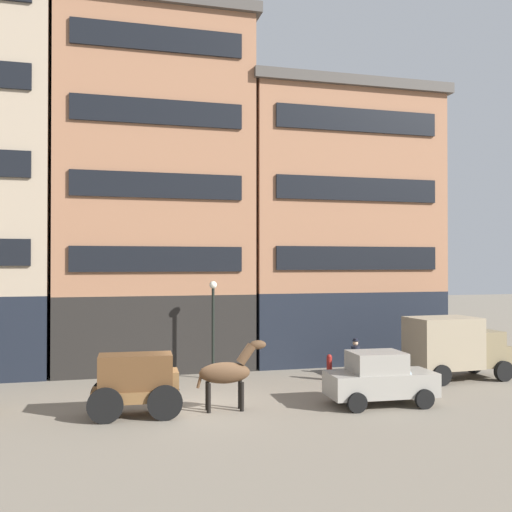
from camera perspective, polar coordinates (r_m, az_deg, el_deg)
name	(u,v)px	position (r m, az deg, el deg)	size (l,w,h in m)	color
ground_plane	(203,408)	(20.45, -5.17, -14.50)	(120.00, 120.00, 0.00)	slate
building_center_left	(153,190)	(28.92, -10.03, 6.34)	(9.32, 6.47, 16.76)	black
building_center_right	(334,224)	(30.99, 7.58, 3.12)	(10.17, 6.47, 13.81)	black
cargo_wagon	(137,380)	(19.42, -11.50, -11.76)	(2.98, 1.65, 1.98)	brown
draft_horse	(228,372)	(19.78, -2.77, -11.21)	(2.35, 0.69, 2.30)	#513823
delivery_truck_near	(455,345)	(26.24, 18.79, -8.24)	(4.42, 2.29, 2.62)	#7A6B4C
sedan_light	(380,378)	(21.02, 11.93, -11.56)	(3.76, 1.99, 1.83)	gray
pedestrian_officer	(355,358)	(24.69, 9.65, -9.78)	(0.50, 0.50, 1.79)	black
streetlamp_curbside	(213,315)	(24.92, -4.20, -5.79)	(0.32, 0.32, 4.12)	black
fire_hydrant_curbside	(329,363)	(26.64, 7.14, -10.32)	(0.24, 0.24, 0.83)	maroon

